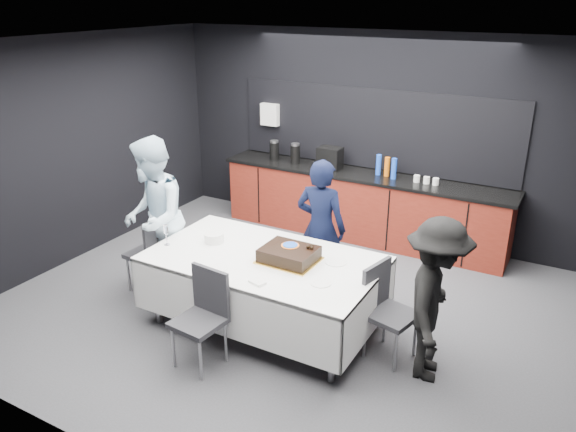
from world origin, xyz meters
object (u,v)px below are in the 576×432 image
object	(u,v)px
party_table	(264,270)
chair_left	(153,249)
chair_near	(204,311)
plate_stack	(214,238)
champagne_flute	(166,231)
person_center	(321,228)
cake_assembly	(289,254)
chair_right	(385,304)
person_right	(435,300)
person_left	(153,218)

from	to	relation	value
party_table	chair_left	distance (m)	1.49
party_table	chair_near	xyz separation A→B (m)	(-0.17, -0.79, -0.11)
plate_stack	champagne_flute	size ratio (longest dim) A/B	0.91
chair_left	person_center	distance (m)	1.92
chair_left	person_center	size ratio (longest dim) A/B	0.58
cake_assembly	chair_right	bearing A→B (deg)	4.10
chair_left	champagne_flute	bearing A→B (deg)	-28.12
cake_assembly	person_right	xyz separation A→B (m)	(1.46, -0.02, -0.09)
person_center	cake_assembly	bearing A→B (deg)	91.38
cake_assembly	plate_stack	distance (m)	0.91
cake_assembly	champagne_flute	world-z (taller)	champagne_flute
cake_assembly	person_center	size ratio (longest dim) A/B	0.35
plate_stack	champagne_flute	xyz separation A→B (m)	(-0.39, -0.30, 0.11)
party_table	person_center	bearing A→B (deg)	78.25
chair_right	chair_near	xyz separation A→B (m)	(-1.41, -0.92, 0.00)
chair_near	plate_stack	bearing A→B (deg)	119.76
party_table	person_right	bearing A→B (deg)	1.10
party_table	person_right	distance (m)	1.73
plate_stack	cake_assembly	bearing A→B (deg)	-0.48
champagne_flute	person_left	bearing A→B (deg)	147.30
chair_near	person_left	world-z (taller)	person_left
champagne_flute	chair_near	distance (m)	1.11
champagne_flute	party_table	bearing A→B (deg)	12.78
plate_stack	chair_left	world-z (taller)	chair_left
chair_near	champagne_flute	bearing A→B (deg)	147.74
chair_left	chair_near	world-z (taller)	same
chair_right	person_center	bearing A→B (deg)	143.34
champagne_flute	plate_stack	bearing A→B (deg)	37.52
champagne_flute	person_left	size ratio (longest dim) A/B	0.12
chair_near	person_center	size ratio (longest dim) A/B	0.58
chair_left	chair_near	xyz separation A→B (m)	(1.32, -0.79, 0.00)
champagne_flute	person_center	bearing A→B (deg)	42.97
party_table	person_left	distance (m)	1.48
chair_left	person_left	xyz separation A→B (m)	(0.03, 0.03, 0.37)
plate_stack	chair_right	world-z (taller)	chair_right
chair_near	person_center	world-z (taller)	person_center
person_right	person_left	bearing A→B (deg)	80.50
chair_near	chair_right	bearing A→B (deg)	32.99
chair_left	plate_stack	bearing A→B (deg)	4.42
chair_right	person_left	distance (m)	2.72
chair_near	person_right	bearing A→B (deg)	23.59
person_left	person_right	world-z (taller)	person_left
chair_left	chair_right	size ratio (longest dim) A/B	1.00
cake_assembly	person_center	bearing A→B (deg)	94.71
cake_assembly	person_left	xyz separation A→B (m)	(-1.71, -0.03, 0.06)
chair_near	person_left	distance (m)	1.57
plate_stack	person_left	distance (m)	0.80
plate_stack	chair_near	size ratio (longest dim) A/B	0.22
person_left	person_right	size ratio (longest dim) A/B	1.20
champagne_flute	chair_left	world-z (taller)	champagne_flute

